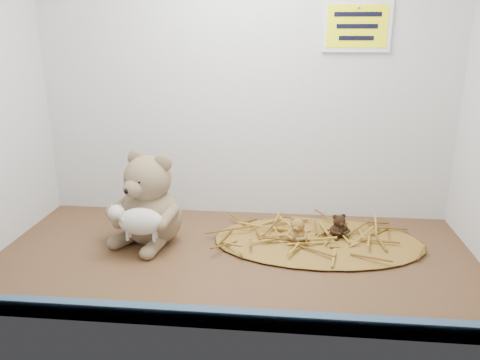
# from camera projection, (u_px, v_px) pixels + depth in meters

# --- Properties ---
(alcove_shell) EXTENTS (1.20, 0.60, 0.90)m
(alcove_shell) POSITION_uv_depth(u_px,v_px,m) (238.00, 70.00, 1.12)
(alcove_shell) COLOR #412D16
(alcove_shell) RESTS_ON ground
(front_rail) EXTENTS (1.19, 0.02, 0.04)m
(front_rail) POSITION_uv_depth(u_px,v_px,m) (218.00, 317.00, 0.89)
(front_rail) COLOR #3A5270
(front_rail) RESTS_ON shelf_floor
(straw_bed) EXTENTS (0.56, 0.32, 0.01)m
(straw_bed) POSITION_uv_depth(u_px,v_px,m) (318.00, 241.00, 1.24)
(straw_bed) COLOR brown
(straw_bed) RESTS_ON shelf_floor
(main_teddy) EXTENTS (0.27, 0.27, 0.25)m
(main_teddy) POSITION_uv_depth(u_px,v_px,m) (150.00, 198.00, 1.22)
(main_teddy) COLOR #7E694D
(main_teddy) RESTS_ON shelf_floor
(toy_lamb) EXTENTS (0.15, 0.09, 0.09)m
(toy_lamb) POSITION_uv_depth(u_px,v_px,m) (141.00, 222.00, 1.14)
(toy_lamb) COLOR beige
(toy_lamb) RESTS_ON main_teddy
(mini_teddy_tan) EXTENTS (0.07, 0.08, 0.07)m
(mini_teddy_tan) POSITION_uv_depth(u_px,v_px,m) (298.00, 230.00, 1.21)
(mini_teddy_tan) COLOR brown
(mini_teddy_tan) RESTS_ON straw_bed
(mini_teddy_brown) EXTENTS (0.07, 0.07, 0.07)m
(mini_teddy_brown) POSITION_uv_depth(u_px,v_px,m) (339.00, 225.00, 1.25)
(mini_teddy_brown) COLOR black
(mini_teddy_brown) RESTS_ON straw_bed
(wall_sign) EXTENTS (0.16, 0.01, 0.11)m
(wall_sign) POSITION_uv_depth(u_px,v_px,m) (357.00, 26.00, 1.25)
(wall_sign) COLOR #F1F20C
(wall_sign) RESTS_ON back_wall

